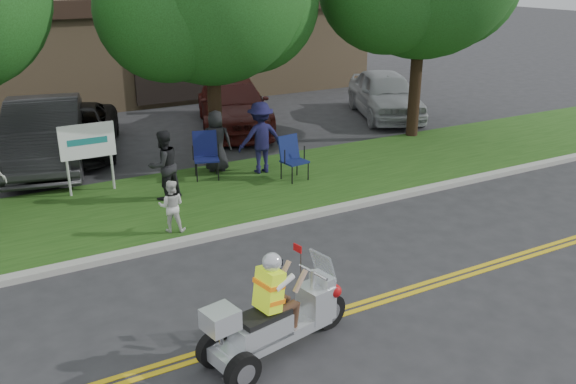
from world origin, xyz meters
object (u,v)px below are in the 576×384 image
trike_scooter (274,320)px  parked_car_mid (76,131)px  lawn_chair_b (292,155)px  parked_car_far_right (385,94)px  spectator_adult_mid (164,165)px  parked_car_left (45,134)px  lawn_chair_a (206,152)px  parked_car_right (233,105)px

trike_scooter → parked_car_mid: 11.39m
lawn_chair_b → parked_car_far_right: (6.32, 4.51, 0.10)m
spectator_adult_mid → parked_car_left: size_ratio=0.30×
lawn_chair_a → parked_car_left: 4.59m
trike_scooter → lawn_chair_b: size_ratio=2.23×
lawn_chair_b → spectator_adult_mid: (-3.20, 0.18, 0.18)m
lawn_chair_b → trike_scooter: bearing=-128.7°
lawn_chair_b → parked_car_mid: (-4.18, 5.20, -0.05)m
lawn_chair_b → lawn_chair_a: bearing=139.6°
lawn_chair_a → lawn_chair_b: (1.81, -1.16, -0.04)m
parked_car_mid → parked_car_right: bearing=20.4°
parked_car_mid → parked_car_right: (5.12, 0.43, 0.12)m
parked_car_right → parked_car_mid: bearing=-156.9°
spectator_adult_mid → parked_car_far_right: bearing=-173.5°
parked_car_left → lawn_chair_b: bearing=-27.9°
trike_scooter → parked_car_left: bearing=86.5°
parked_car_left → parked_car_right: size_ratio=1.00×
spectator_adult_mid → trike_scooter: bearing=67.4°
parked_car_mid → spectator_adult_mid: bearing=-63.3°
lawn_chair_b → spectator_adult_mid: bearing=169.0°
lawn_chair_a → parked_car_far_right: size_ratio=0.24×
spectator_adult_mid → parked_car_far_right: 10.46m
lawn_chair_a → spectator_adult_mid: spectator_adult_mid is taller
lawn_chair_a → parked_car_right: parked_car_right is taller
lawn_chair_a → spectator_adult_mid: (-1.39, -0.98, 0.15)m
parked_car_left → parked_car_right: bearing=24.3°
trike_scooter → lawn_chair_b: (3.71, 6.17, 0.16)m
parked_car_left → parked_car_far_right: (11.45, 0.18, -0.07)m
lawn_chair_a → parked_car_right: bearing=75.3°
lawn_chair_a → lawn_chair_b: 2.15m
lawn_chair_b → parked_car_right: (0.94, 5.63, 0.07)m
lawn_chair_b → parked_car_mid: parked_car_mid is taller
parked_car_mid → parked_car_right: parked_car_right is taller
trike_scooter → parked_car_right: 12.69m
parked_car_right → parked_car_far_right: 5.49m
spectator_adult_mid → parked_car_left: bearing=-83.1°
spectator_adult_mid → lawn_chair_a: bearing=-162.8°
parked_car_left → parked_car_far_right: bearing=13.1°
lawn_chair_b → parked_car_left: bearing=132.1°
lawn_chair_b → parked_car_right: bearing=72.8°
parked_car_mid → parked_car_far_right: parked_car_far_right is taller
parked_car_far_right → lawn_chair_a: bearing=-135.6°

